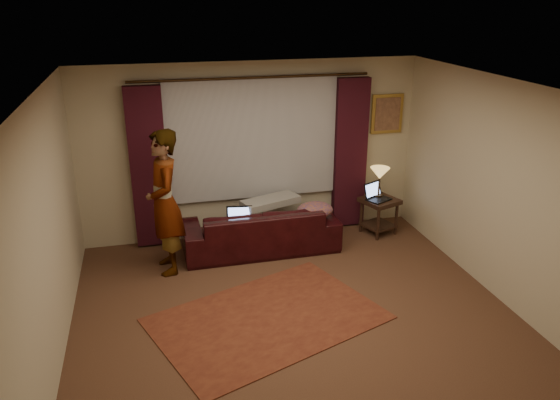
% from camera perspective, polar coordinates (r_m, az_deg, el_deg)
% --- Properties ---
extents(floor, '(5.00, 5.00, 0.01)m').
position_cam_1_polar(floor, '(6.38, 1.78, -12.35)').
color(floor, '#523323').
rests_on(floor, ground).
extents(ceiling, '(5.00, 5.00, 0.02)m').
position_cam_1_polar(ceiling, '(5.40, 2.10, 11.39)').
color(ceiling, silver).
rests_on(ceiling, ground).
extents(wall_back, '(5.00, 0.02, 2.60)m').
position_cam_1_polar(wall_back, '(8.07, -2.94, 5.15)').
color(wall_back, '#C2B697').
rests_on(wall_back, ground).
extents(wall_front, '(5.00, 0.02, 2.60)m').
position_cam_1_polar(wall_front, '(3.73, 12.89, -15.82)').
color(wall_front, '#C2B697').
rests_on(wall_front, ground).
extents(wall_left, '(0.02, 5.00, 2.60)m').
position_cam_1_polar(wall_left, '(5.67, -23.25, -3.68)').
color(wall_left, '#C2B697').
rests_on(wall_left, ground).
extents(wall_right, '(0.02, 5.00, 2.60)m').
position_cam_1_polar(wall_right, '(6.85, 22.49, 0.59)').
color(wall_right, '#C2B697').
rests_on(wall_right, ground).
extents(sheer_curtain, '(2.50, 0.05, 1.80)m').
position_cam_1_polar(sheer_curtain, '(7.96, -2.88, 6.42)').
color(sheer_curtain, '#A5A5AC').
rests_on(sheer_curtain, wall_back).
extents(drape_left, '(0.50, 0.14, 2.30)m').
position_cam_1_polar(drape_left, '(7.86, -13.57, 3.23)').
color(drape_left, '#330D17').
rests_on(drape_left, floor).
extents(drape_right, '(0.50, 0.14, 2.30)m').
position_cam_1_polar(drape_right, '(8.40, 7.34, 4.80)').
color(drape_right, '#330D17').
rests_on(drape_right, floor).
extents(curtain_rod, '(0.04, 0.04, 3.40)m').
position_cam_1_polar(curtain_rod, '(7.73, -2.93, 12.65)').
color(curtain_rod, '#302010').
rests_on(curtain_rod, wall_back).
extents(picture_frame, '(0.50, 0.04, 0.60)m').
position_cam_1_polar(picture_frame, '(8.57, 11.11, 8.83)').
color(picture_frame, '#B0893B').
rests_on(picture_frame, wall_back).
extents(sofa, '(2.21, 0.97, 0.89)m').
position_cam_1_polar(sofa, '(7.77, -2.09, -2.19)').
color(sofa, black).
rests_on(sofa, floor).
extents(throw_blanket, '(0.92, 0.61, 0.10)m').
position_cam_1_polar(throw_blanket, '(7.80, -1.00, 1.49)').
color(throw_blanket, gray).
rests_on(throw_blanket, sofa).
extents(clothing_pile, '(0.62, 0.53, 0.22)m').
position_cam_1_polar(clothing_pile, '(7.83, 3.66, -1.12)').
color(clothing_pile, brown).
rests_on(clothing_pile, sofa).
extents(laptop_sofa, '(0.42, 0.45, 0.26)m').
position_cam_1_polar(laptop_sofa, '(7.50, -4.23, -2.01)').
color(laptop_sofa, black).
rests_on(laptop_sofa, sofa).
extents(area_rug, '(2.90, 2.42, 0.01)m').
position_cam_1_polar(area_rug, '(6.37, -1.30, -12.28)').
color(area_rug, maroon).
rests_on(area_rug, floor).
extents(end_table, '(0.62, 0.62, 0.56)m').
position_cam_1_polar(end_table, '(8.48, 10.27, -1.65)').
color(end_table, black).
rests_on(end_table, floor).
extents(tiffany_lamp, '(0.31, 0.31, 0.47)m').
position_cam_1_polar(tiffany_lamp, '(8.38, 10.32, 1.82)').
color(tiffany_lamp, olive).
rests_on(tiffany_lamp, end_table).
extents(laptop_table, '(0.48, 0.50, 0.25)m').
position_cam_1_polar(laptop_table, '(8.29, 10.32, 0.82)').
color(laptop_table, black).
rests_on(laptop_table, end_table).
extents(person, '(0.62, 0.62, 1.92)m').
position_cam_1_polar(person, '(7.15, -11.96, -0.29)').
color(person, gray).
rests_on(person, floor).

